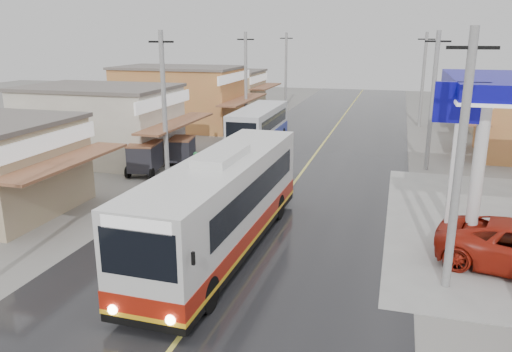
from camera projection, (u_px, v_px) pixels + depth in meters
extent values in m
plane|color=slate|center=(237.00, 260.00, 17.76)|extent=(120.00, 120.00, 0.00)
cube|color=black|center=(310.00, 161.00, 31.64)|extent=(12.00, 90.00, 0.02)
cube|color=#D8CC4C|center=(310.00, 161.00, 31.64)|extent=(0.15, 90.00, 0.01)
cylinder|color=white|center=(459.00, 146.00, 23.23)|extent=(0.44, 0.44, 5.50)
cylinder|color=white|center=(477.00, 181.00, 17.68)|extent=(0.44, 0.44, 5.50)
cube|color=white|center=(453.00, 173.00, 17.82)|extent=(0.25, 0.25, 6.00)
cube|color=#0E0B9D|center=(461.00, 103.00, 17.14)|extent=(1.80, 0.30, 1.40)
cube|color=silver|center=(222.00, 199.00, 18.05)|extent=(2.75, 11.93, 2.92)
cube|color=black|center=(223.00, 239.00, 18.48)|extent=(2.77, 11.95, 0.30)
cube|color=#A11C0D|center=(223.00, 226.00, 18.34)|extent=(2.79, 11.97, 0.54)
cube|color=yellow|center=(223.00, 234.00, 18.43)|extent=(2.80, 11.98, 0.14)
cube|color=black|center=(227.00, 186.00, 18.42)|extent=(2.73, 9.46, 0.99)
cube|color=black|center=(138.00, 254.00, 12.53)|extent=(2.18, 0.17, 1.29)
cube|color=black|center=(267.00, 152.00, 23.35)|extent=(2.18, 0.17, 1.09)
cube|color=white|center=(136.00, 224.00, 12.31)|extent=(1.98, 0.17, 0.35)
cube|color=silver|center=(222.00, 156.00, 17.61)|extent=(1.26, 3.00, 0.30)
cylinder|color=black|center=(140.00, 283.00, 14.94)|extent=(0.37, 1.10, 1.09)
cylinder|color=black|center=(207.00, 294.00, 14.32)|extent=(0.37, 1.10, 1.09)
cylinder|color=black|center=(230.00, 202.00, 22.22)|extent=(0.37, 1.10, 1.09)
cylinder|color=black|center=(278.00, 207.00, 21.60)|extent=(0.37, 1.10, 1.09)
sphere|color=#FFF2CC|center=(113.00, 309.00, 13.16)|extent=(0.28, 0.28, 0.28)
sphere|color=#FFF2CC|center=(171.00, 320.00, 12.68)|extent=(0.28, 0.28, 0.28)
cube|color=black|center=(97.00, 245.00, 13.17)|extent=(0.08, 0.08, 0.35)
cube|color=black|center=(193.00, 258.00, 12.38)|extent=(0.08, 0.08, 0.35)
cube|color=silver|center=(259.00, 125.00, 34.99)|extent=(2.35, 8.55, 2.37)
cube|color=#1B2999|center=(259.00, 136.00, 35.21)|extent=(2.39, 8.59, 0.95)
cube|color=black|center=(259.00, 120.00, 34.90)|extent=(2.38, 7.13, 0.85)
cube|color=black|center=(241.00, 131.00, 30.98)|extent=(1.98, 0.14, 1.04)
cylinder|color=black|center=(232.00, 149.00, 32.75)|extent=(0.29, 0.95, 0.95)
cylinder|color=black|center=(262.00, 151.00, 32.23)|extent=(0.29, 0.95, 0.95)
cylinder|color=black|center=(256.00, 133.00, 38.38)|extent=(0.29, 0.95, 0.95)
cylinder|color=black|center=(282.00, 134.00, 37.86)|extent=(0.29, 0.95, 0.95)
imported|color=black|center=(198.00, 180.00, 25.80)|extent=(0.68, 1.92, 1.00)
imported|color=#257139|center=(196.00, 168.00, 25.39)|extent=(0.61, 0.40, 1.67)
cube|color=#26262D|center=(182.00, 149.00, 30.80)|extent=(1.61, 2.16, 1.27)
cube|color=brown|center=(182.00, 138.00, 30.62)|extent=(1.67, 2.22, 0.10)
cylinder|color=black|center=(169.00, 162.00, 30.38)|extent=(0.28, 0.61, 0.59)
cylinder|color=black|center=(175.00, 157.00, 31.70)|extent=(0.28, 0.61, 0.59)
cylinder|color=black|center=(189.00, 163.00, 30.08)|extent=(0.22, 0.60, 0.59)
cube|color=#26262D|center=(145.00, 157.00, 28.39)|extent=(1.79, 2.43, 1.44)
cube|color=brown|center=(144.00, 143.00, 28.17)|extent=(1.85, 2.49, 0.11)
cylinder|color=black|center=(128.00, 172.00, 27.92)|extent=(0.31, 0.69, 0.67)
cylinder|color=black|center=(138.00, 165.00, 29.41)|extent=(0.31, 0.69, 0.67)
cylinder|color=black|center=(152.00, 174.00, 27.55)|extent=(0.24, 0.68, 0.67)
torus|color=black|center=(150.00, 191.00, 25.20)|extent=(0.91, 0.91, 0.23)
torus|color=black|center=(150.00, 187.00, 25.14)|extent=(0.91, 0.91, 0.23)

